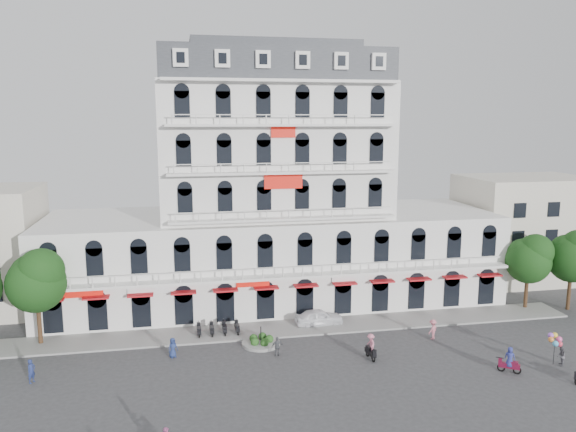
# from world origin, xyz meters

# --- Properties ---
(ground) EXTENTS (120.00, 120.00, 0.00)m
(ground) POSITION_xyz_m (0.00, 0.00, 0.00)
(ground) COLOR #38383A
(ground) RESTS_ON ground
(sidewalk) EXTENTS (53.00, 4.00, 0.16)m
(sidewalk) POSITION_xyz_m (0.00, 9.00, 0.08)
(sidewalk) COLOR gray
(sidewalk) RESTS_ON ground
(main_building) EXTENTS (45.00, 15.00, 25.80)m
(main_building) POSITION_xyz_m (0.00, 18.00, 9.96)
(main_building) COLOR silver
(main_building) RESTS_ON ground
(flank_building_east) EXTENTS (14.00, 10.00, 12.00)m
(flank_building_east) POSITION_xyz_m (30.00, 20.00, 6.00)
(flank_building_east) COLOR beige
(flank_building_east) RESTS_ON ground
(traffic_island) EXTENTS (3.20, 3.20, 1.60)m
(traffic_island) POSITION_xyz_m (-3.00, 6.00, 0.26)
(traffic_island) COLOR gray
(traffic_island) RESTS_ON ground
(parked_scooter_row) EXTENTS (4.40, 1.80, 1.10)m
(parked_scooter_row) POSITION_xyz_m (-6.35, 8.80, 0.00)
(parked_scooter_row) COLOR black
(parked_scooter_row) RESTS_ON ground
(tree_west_inner) EXTENTS (4.76, 4.76, 8.25)m
(tree_west_inner) POSITION_xyz_m (-20.95, 9.48, 5.68)
(tree_west_inner) COLOR #382314
(tree_west_inner) RESTS_ON ground
(tree_east_inner) EXTENTS (4.40, 4.37, 7.57)m
(tree_east_inner) POSITION_xyz_m (24.05, 9.98, 5.21)
(tree_east_inner) COLOR #382314
(tree_east_inner) RESTS_ON ground
(tree_east_outer) EXTENTS (4.65, 4.65, 8.05)m
(tree_east_outer) POSITION_xyz_m (28.05, 8.98, 5.55)
(tree_east_outer) COLOR #382314
(tree_east_outer) RESTS_ON ground
(parked_car) EXTENTS (4.42, 1.90, 1.49)m
(parked_car) POSITION_xyz_m (2.84, 9.50, 0.74)
(parked_car) COLOR white
(parked_car) RESTS_ON ground
(rider_east) EXTENTS (1.46, 1.15, 2.01)m
(rider_east) POSITION_xyz_m (14.32, -2.63, 0.98)
(rider_east) COLOR maroon
(rider_east) RESTS_ON ground
(rider_center) EXTENTS (0.69, 1.70, 2.08)m
(rider_center) POSITION_xyz_m (5.02, 1.60, 1.09)
(rider_center) COLOR black
(rider_center) RESTS_ON ground
(pedestrian_left) EXTENTS (0.92, 0.82, 1.59)m
(pedestrian_left) POSITION_xyz_m (-10.17, 4.87, 0.79)
(pedestrian_left) COLOR navy
(pedestrian_left) RESTS_ON ground
(pedestrian_mid) EXTENTS (0.95, 0.42, 1.60)m
(pedestrian_mid) POSITION_xyz_m (-2.04, 3.51, 0.80)
(pedestrian_mid) COLOR #515258
(pedestrian_mid) RESTS_ON ground
(pedestrian_right) EXTENTS (1.28, 1.16, 1.72)m
(pedestrian_right) POSITION_xyz_m (11.59, 4.50, 0.86)
(pedestrian_right) COLOR #CA6B7C
(pedestrian_right) RESTS_ON ground
(pedestrian_far) EXTENTS (0.70, 0.76, 1.74)m
(pedestrian_far) POSITION_xyz_m (-20.00, 2.37, 0.87)
(pedestrian_far) COLOR navy
(pedestrian_far) RESTS_ON ground
(balloon_vendor) EXTENTS (1.39, 1.27, 2.45)m
(balloon_vendor) POSITION_xyz_m (18.69, -2.12, 1.33)
(balloon_vendor) COLOR #5A5960
(balloon_vendor) RESTS_ON ground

